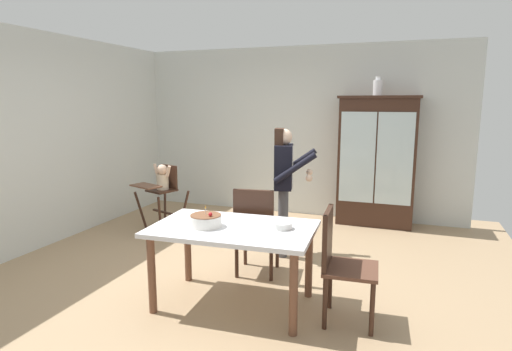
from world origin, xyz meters
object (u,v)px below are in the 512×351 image
object	(u,v)px
high_chair_with_toddler	(162,185)
birthday_cake	(206,221)
ceramic_vase	(378,87)
dining_chair_far_side	(256,226)
dining_table	(233,237)
serving_bowl	(282,225)
dining_chair_right_end	(339,257)
china_cabinet	(377,161)
adult_person	(284,176)

from	to	relation	value
high_chair_with_toddler	birthday_cake	bearing A→B (deg)	-29.14
ceramic_vase	dining_chair_far_side	bearing A→B (deg)	-112.62
dining_table	serving_bowl	size ratio (longest dim) A/B	8.22
serving_bowl	high_chair_with_toddler	bearing A→B (deg)	143.40
dining_table	dining_chair_far_side	bearing A→B (deg)	92.16
dining_chair_far_side	dining_chair_right_end	xyz separation A→B (m)	(0.96, -0.62, 0.00)
dining_chair_far_side	china_cabinet	bearing A→B (deg)	-120.36
serving_bowl	dining_chair_right_end	size ratio (longest dim) A/B	0.19
birthday_cake	dining_chair_far_side	xyz separation A→B (m)	(0.20, 0.74, -0.24)
china_cabinet	high_chair_with_toddler	bearing A→B (deg)	-156.17
china_cabinet	adult_person	world-z (taller)	china_cabinet
china_cabinet	dining_chair_right_end	xyz separation A→B (m)	(-0.08, -3.02, -0.41)
ceramic_vase	dining_chair_far_side	size ratio (longest dim) A/B	0.28
ceramic_vase	high_chair_with_toddler	size ratio (longest dim) A/B	0.28
adult_person	serving_bowl	bearing A→B (deg)	-176.69
adult_person	dining_table	size ratio (longest dim) A/B	1.03
ceramic_vase	serving_bowl	world-z (taller)	ceramic_vase
dining_chair_far_side	ceramic_vase	bearing A→B (deg)	-119.61
high_chair_with_toddler	china_cabinet	bearing A→B (deg)	43.50
ceramic_vase	serving_bowl	xyz separation A→B (m)	(-0.55, -2.98, -1.27)
dining_chair_right_end	high_chair_with_toddler	bearing A→B (deg)	54.55
dining_table	dining_chair_right_end	distance (m)	0.94
adult_person	dining_chair_right_end	xyz separation A→B (m)	(0.86, -1.34, -0.41)
ceramic_vase	dining_chair_right_end	world-z (taller)	ceramic_vase
birthday_cake	adult_person	bearing A→B (deg)	78.26
dining_chair_right_end	dining_table	bearing A→B (deg)	89.24
high_chair_with_toddler	dining_chair_far_side	distance (m)	2.17
china_cabinet	dining_chair_far_side	bearing A→B (deg)	-113.36
china_cabinet	dining_table	world-z (taller)	china_cabinet
adult_person	dining_chair_right_end	distance (m)	1.64
dining_table	birthday_cake	xyz separation A→B (m)	(-0.23, -0.08, 0.15)
ceramic_vase	adult_person	world-z (taller)	ceramic_vase
adult_person	dining_chair_far_side	world-z (taller)	adult_person
ceramic_vase	china_cabinet	bearing A→B (deg)	-6.01
high_chair_with_toddler	ceramic_vase	bearing A→B (deg)	43.82
ceramic_vase	dining_chair_far_side	distance (m)	3.00
birthday_cake	dining_table	bearing A→B (deg)	19.71
adult_person	ceramic_vase	bearing A→B (deg)	-39.97
china_cabinet	adult_person	distance (m)	1.93
china_cabinet	birthday_cake	distance (m)	3.39
china_cabinet	dining_table	xyz separation A→B (m)	(-1.01, -3.07, -0.32)
dining_table	serving_bowl	world-z (taller)	serving_bowl
adult_person	dining_chair_right_end	size ratio (longest dim) A/B	1.59
ceramic_vase	dining_chair_right_end	distance (m)	3.37
china_cabinet	birthday_cake	bearing A→B (deg)	-111.53
ceramic_vase	serving_bowl	bearing A→B (deg)	-100.48
high_chair_with_toddler	dining_table	world-z (taller)	high_chair_with_toddler
dining_chair_far_side	adult_person	bearing A→B (deg)	-105.02
dining_chair_right_end	china_cabinet	bearing A→B (deg)	-4.99
serving_bowl	birthday_cake	bearing A→B (deg)	-165.46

